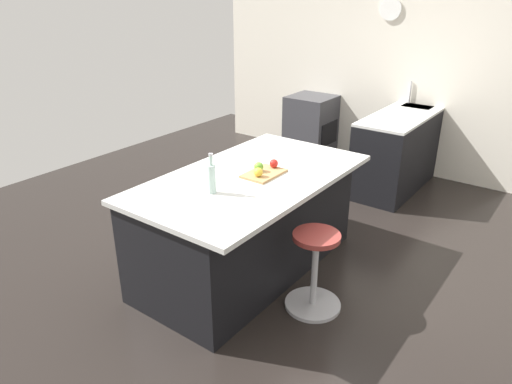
{
  "coord_description": "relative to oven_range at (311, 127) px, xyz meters",
  "views": [
    {
      "loc": [
        3.28,
        2.08,
        2.35
      ],
      "look_at": [
        0.4,
        -0.06,
        0.76
      ],
      "focal_mm": 33.37,
      "sensor_mm": 36.0,
      "label": 1
    }
  ],
  "objects": [
    {
      "name": "cutting_board",
      "position": [
        2.83,
        1.2,
        0.46
      ],
      "size": [
        0.36,
        0.24,
        0.02
      ],
      "primitive_type": "cube",
      "color": "tan",
      "rests_on": "kitchen_island"
    },
    {
      "name": "kitchen_island",
      "position": [
        2.9,
        1.08,
        0.01
      ],
      "size": [
        2.08,
        1.17,
        0.9
      ],
      "color": "black",
      "rests_on": "ground_plane"
    },
    {
      "name": "water_bottle",
      "position": [
        3.36,
        1.1,
        0.57
      ],
      "size": [
        0.06,
        0.06,
        0.31
      ],
      "color": "silver",
      "rests_on": "kitchen_island"
    },
    {
      "name": "ground_plane",
      "position": [
        2.51,
        1.23,
        -0.44
      ],
      "size": [
        7.45,
        7.45,
        0.0
      ],
      "primitive_type": "plane",
      "color": "black"
    },
    {
      "name": "oven_range",
      "position": [
        0.0,
        0.0,
        0.0
      ],
      "size": [
        0.6,
        0.61,
        0.89
      ],
      "color": "#38383D",
      "rests_on": "ground_plane"
    },
    {
      "name": "apple_yellow",
      "position": [
        2.93,
        1.21,
        0.51
      ],
      "size": [
        0.07,
        0.07,
        0.07
      ],
      "primitive_type": "sphere",
      "color": "gold",
      "rests_on": "cutting_board"
    },
    {
      "name": "apple_green",
      "position": [
        2.83,
        1.15,
        0.51
      ],
      "size": [
        0.08,
        0.08,
        0.08
      ],
      "primitive_type": "sphere",
      "color": "#609E2D",
      "rests_on": "cutting_board"
    },
    {
      "name": "stool_by_window",
      "position": [
        3.05,
        1.84,
        -0.14
      ],
      "size": [
        0.44,
        0.44,
        0.65
      ],
      "color": "#B7B7BC",
      "rests_on": "ground_plane"
    },
    {
      "name": "sink_cabinet",
      "position": [
        -0.0,
        1.42,
        0.02
      ],
      "size": [
        2.15,
        0.6,
        1.2
      ],
      "color": "black",
      "rests_on": "ground_plane"
    },
    {
      "name": "interior_partition_left",
      "position": [
        -0.35,
        1.23,
        0.91
      ],
      "size": [
        0.15,
        5.73,
        2.71
      ],
      "color": "silver",
      "rests_on": "ground_plane"
    },
    {
      "name": "apple_red",
      "position": [
        2.68,
        1.2,
        0.51
      ],
      "size": [
        0.07,
        0.07,
        0.07
      ],
      "primitive_type": "sphere",
      "color": "red",
      "rests_on": "cutting_board"
    }
  ]
}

